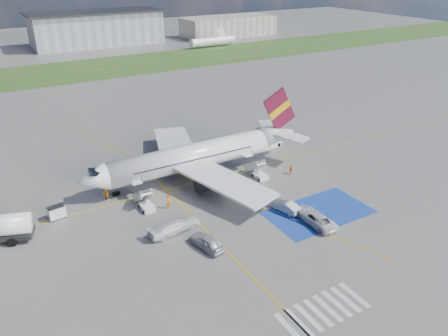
{
  "coord_description": "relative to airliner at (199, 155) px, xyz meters",
  "views": [
    {
      "loc": [
        -26.22,
        -40.73,
        30.72
      ],
      "look_at": [
        2.32,
        7.91,
        3.5
      ],
      "focal_mm": 35.0,
      "sensor_mm": 36.0,
      "label": 1
    }
  ],
  "objects": [
    {
      "name": "ground",
      "position": [
        -1.51,
        -14.0,
        -3.39
      ],
      "size": [
        400.0,
        400.0,
        0.0
      ],
      "primitive_type": "plane",
      "color": "#60605E",
      "rests_on": "ground"
    },
    {
      "name": "grass_strip",
      "position": [
        -1.51,
        81.0,
        -3.39
      ],
      "size": [
        400.0,
        30.0,
        0.01
      ],
      "primitive_type": "cube",
      "color": "#2D4C1E",
      "rests_on": "ground"
    },
    {
      "name": "taxiway_line_main",
      "position": [
        -1.51,
        -2.0,
        -3.39
      ],
      "size": [
        120.0,
        0.2,
        0.01
      ],
      "primitive_type": "cube",
      "color": "gold",
      "rests_on": "ground"
    },
    {
      "name": "taxiway_line_cross",
      "position": [
        -6.51,
        -24.0,
        -3.39
      ],
      "size": [
        0.2,
        60.0,
        0.01
      ],
      "primitive_type": "cube",
      "color": "gold",
      "rests_on": "ground"
    },
    {
      "name": "taxiway_line_diag",
      "position": [
        -1.51,
        -2.0,
        -3.39
      ],
      "size": [
        20.71,
        56.45,
        0.01
      ],
      "primitive_type": "cube",
      "rotation": [
        0.0,
        0.0,
        0.35
      ],
      "color": "gold",
      "rests_on": "ground"
    },
    {
      "name": "staging_box",
      "position": [
        8.49,
        -18.0,
        -3.39
      ],
      "size": [
        14.0,
        8.0,
        0.01
      ],
      "primitive_type": "cube",
      "color": "#193B9B",
      "rests_on": "ground"
    },
    {
      "name": "crosswalk",
      "position": [
        -3.31,
        -32.0,
        -3.39
      ],
      "size": [
        9.0,
        4.0,
        0.01
      ],
      "color": "silver",
      "rests_on": "ground"
    },
    {
      "name": "terminal_centre",
      "position": [
        18.49,
        121.0,
        2.61
      ],
      "size": [
        48.0,
        18.0,
        12.0
      ],
      "primitive_type": "cube",
      "color": "gray",
      "rests_on": "ground"
    },
    {
      "name": "terminal_east",
      "position": [
        73.49,
        114.0,
        0.61
      ],
      "size": [
        40.0,
        16.0,
        8.0
      ],
      "primitive_type": "cube",
      "color": "gray",
      "rests_on": "ground"
    },
    {
      "name": "airliner",
      "position": [
        0.0,
        0.0,
        0.0
      ],
      "size": [
        36.81,
        32.95,
        11.92
      ],
      "color": "white",
      "rests_on": "ground"
    },
    {
      "name": "airstairs_fwd",
      "position": [
        -11.01,
        -5.3,
        -2.77
      ],
      "size": [
        1.9,
        5.2,
        3.6
      ],
      "color": "white",
      "rests_on": "ground"
    },
    {
      "name": "airstairs_aft",
      "position": [
        7.49,
        -5.3,
        -2.77
      ],
      "size": [
        1.9,
        5.2,
        3.6
      ],
      "color": "white",
      "rests_on": "ground"
    },
    {
      "name": "gpu_cart",
      "position": [
        -21.95,
        -1.8,
        -2.6
      ],
      "size": [
        2.27,
        1.64,
        1.75
      ],
      "rotation": [
        0.0,
        0.0,
        0.15
      ],
      "color": "white",
      "rests_on": "ground"
    },
    {
      "name": "belt_loader",
      "position": [
        15.55,
        3.62,
        -2.95
      ],
      "size": [
        5.98,
        2.56,
        1.76
      ],
      "rotation": [
        0.0,
        0.0,
        0.08
      ],
      "color": "white",
      "rests_on": "ground"
    },
    {
      "name": "car_silver_a",
      "position": [
        -8.08,
        -17.36,
        -2.55
      ],
      "size": [
        3.0,
        5.26,
        1.69
      ],
      "primitive_type": "imported",
      "rotation": [
        0.0,
        0.0,
        3.36
      ],
      "color": "#ACAEB3",
      "rests_on": "ground"
    },
    {
      "name": "car_silver_b",
      "position": [
        4.88,
        -15.42,
        -2.68
      ],
      "size": [
        2.55,
        4.57,
        1.43
      ],
      "primitive_type": "imported",
      "rotation": [
        0.0,
        0.0,
        3.4
      ],
      "color": "#BBBDC3",
      "rests_on": "ground"
    },
    {
      "name": "van_white_a",
      "position": [
        6.4,
        -19.59,
        -2.41
      ],
      "size": [
        2.63,
        5.36,
        1.98
      ],
      "primitive_type": "imported",
      "rotation": [
        0.0,
        0.0,
        3.1
      ],
      "color": "silver",
      "rests_on": "ground"
    },
    {
      "name": "van_white_b",
      "position": [
        -10.01,
        -12.39,
        -2.36
      ],
      "size": [
        5.51,
        2.91,
        2.06
      ],
      "primitive_type": "imported",
      "rotation": [
        0.0,
        0.0,
        1.72
      ],
      "color": "silver",
      "rests_on": "ground"
    },
    {
      "name": "crew_fwd",
      "position": [
        -8.28,
        -6.86,
        -2.41
      ],
      "size": [
        0.78,
        0.58,
        1.96
      ],
      "primitive_type": "imported",
      "rotation": [
        0.0,
        0.0,
        0.16
      ],
      "color": "orange",
      "rests_on": "ground"
    },
    {
      "name": "crew_nose",
      "position": [
        -15.01,
        -0.45,
        -2.42
      ],
      "size": [
        0.84,
        1.02,
        1.94
      ],
      "primitive_type": "imported",
      "rotation": [
        0.0,
        0.0,
        -1.45
      ],
      "color": "orange",
      "rests_on": "ground"
    },
    {
      "name": "crew_aft",
      "position": [
        12.47,
        -6.96,
        -2.6
      ],
      "size": [
        0.46,
        0.96,
        1.58
      ],
      "primitive_type": "imported",
      "rotation": [
        0.0,
        0.0,
        1.49
      ],
      "color": "orange",
      "rests_on": "ground"
    }
  ]
}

